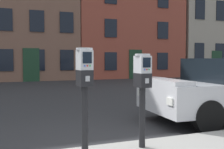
% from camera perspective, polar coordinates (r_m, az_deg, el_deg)
% --- Properties ---
extents(parking_meter_near_kerb, '(0.23, 0.26, 1.41)m').
position_cam_1_polar(parking_meter_near_kerb, '(3.61, -5.72, -1.43)').
color(parking_meter_near_kerb, black).
rests_on(parking_meter_near_kerb, sidewalk_slab).
extents(parking_meter_twin_adjacent, '(0.23, 0.26, 1.34)m').
position_cam_1_polar(parking_meter_twin_adjacent, '(3.92, 6.33, -1.78)').
color(parking_meter_twin_adjacent, black).
rests_on(parking_meter_twin_adjacent, sidewalk_slab).
extents(townhouse_orange_brick, '(7.55, 6.21, 9.83)m').
position_cam_1_polar(townhouse_orange_brick, '(21.33, -18.77, 12.50)').
color(townhouse_orange_brick, brown).
rests_on(townhouse_orange_brick, ground_plane).
extents(townhouse_cream_stone, '(8.35, 6.75, 9.20)m').
position_cam_1_polar(townhouse_cream_stone, '(23.29, 1.68, 11.07)').
color(townhouse_cream_stone, brown).
rests_on(townhouse_cream_stone, ground_plane).
extents(townhouse_brownstone, '(8.25, 5.44, 10.38)m').
position_cam_1_polar(townhouse_brownstone, '(27.28, 19.39, 10.99)').
color(townhouse_brownstone, '#9E9384').
rests_on(townhouse_brownstone, ground_plane).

